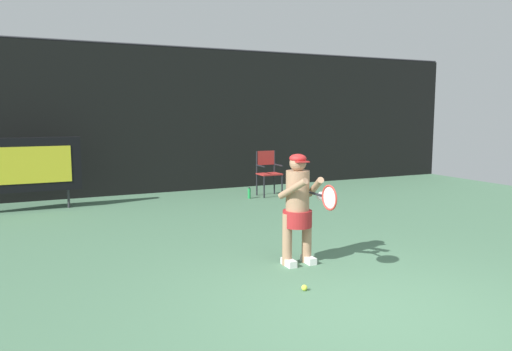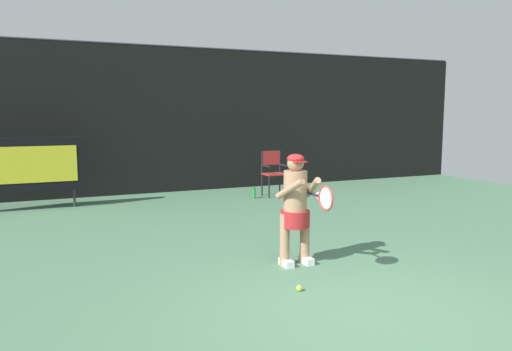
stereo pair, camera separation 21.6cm
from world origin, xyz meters
name	(u,v)px [view 2 (the right image)]	position (x,y,z in m)	size (l,w,h in m)	color
ground	(384,324)	(0.00, -0.19, -0.01)	(18.00, 22.00, 0.03)	#487153
backdrop_screen	(167,120)	(0.00, 8.50, 1.81)	(18.00, 0.12, 3.66)	black
scoreboard	(30,164)	(-3.15, 7.29, 0.95)	(2.20, 0.21, 1.50)	black
umpire_chair	(273,170)	(2.20, 6.88, 0.62)	(0.52, 0.44, 1.08)	black
water_bottle	(254,193)	(1.61, 6.70, 0.12)	(0.07, 0.07, 0.27)	#218E44
tennis_player	(296,205)	(0.10, 1.82, 0.80)	(0.53, 0.61, 1.47)	white
tennis_racket	(325,198)	(0.16, 1.20, 0.99)	(0.03, 0.60, 0.31)	black
tennis_ball_loose	(299,288)	(-0.34, 0.90, 0.03)	(0.07, 0.07, 0.07)	#CCDB3D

